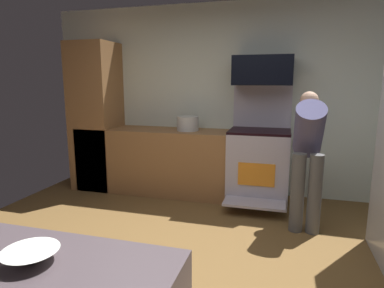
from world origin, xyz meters
TOP-DOWN VIEW (x-y plane):
  - ground_plane at (0.00, 0.00)m, footprint 5.20×4.80m
  - wall_back at (0.00, 2.34)m, footprint 5.20×0.12m
  - lower_cabinet_run at (-0.90, 1.98)m, footprint 2.40×0.60m
  - cabinet_column at (-1.90, 1.98)m, footprint 0.60×0.60m
  - oven_range at (0.46, 1.97)m, footprint 0.76×0.95m
  - microwave at (0.46, 2.06)m, footprint 0.74×0.38m
  - person_cook at (1.00, 1.31)m, footprint 0.31×0.63m
  - mixing_bowl_small at (-0.12, -1.35)m, footprint 0.21×0.21m
  - stock_pot at (-0.51, 1.98)m, footprint 0.29×0.29m

SIDE VIEW (x-z plane):
  - ground_plane at x=0.00m, z-range -0.02..0.00m
  - lower_cabinet_run at x=-0.90m, z-range 0.00..0.90m
  - oven_range at x=0.46m, z-range -0.25..1.26m
  - person_cook at x=1.00m, z-range 0.14..1.59m
  - mixing_bowl_small at x=-0.12m, z-range 0.90..0.95m
  - stock_pot at x=-0.51m, z-range 0.90..1.09m
  - cabinet_column at x=-1.90m, z-range 0.00..2.10m
  - wall_back at x=0.00m, z-range 0.00..2.60m
  - microwave at x=0.46m, z-range 1.51..1.88m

